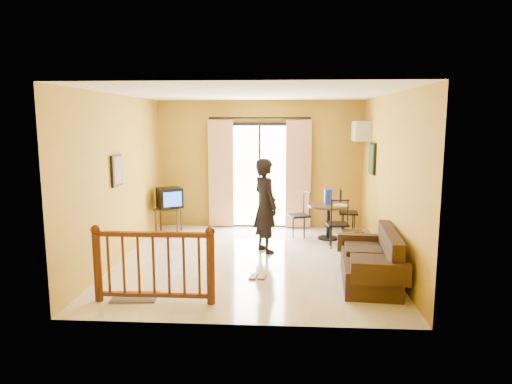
# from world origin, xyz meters

# --- Properties ---
(ground) EXTENTS (5.00, 5.00, 0.00)m
(ground) POSITION_xyz_m (0.00, 0.00, 0.00)
(ground) COLOR beige
(ground) RESTS_ON ground
(room_shell) EXTENTS (5.00, 5.00, 5.00)m
(room_shell) POSITION_xyz_m (0.00, 0.00, 1.70)
(room_shell) COLOR white
(room_shell) RESTS_ON ground
(balcony_door) EXTENTS (2.25, 0.14, 2.46)m
(balcony_door) POSITION_xyz_m (0.00, 2.43, 1.19)
(balcony_door) COLOR black
(balcony_door) RESTS_ON ground
(tv_table) EXTENTS (0.54, 0.45, 0.54)m
(tv_table) POSITION_xyz_m (-1.90, 1.82, 0.46)
(tv_table) COLOR black
(tv_table) RESTS_ON ground
(television) EXTENTS (0.63, 0.61, 0.43)m
(television) POSITION_xyz_m (-1.87, 1.82, 0.75)
(television) COLOR black
(television) RESTS_ON tv_table
(picture_left) EXTENTS (0.05, 0.42, 0.52)m
(picture_left) POSITION_xyz_m (-2.22, -0.20, 1.55)
(picture_left) COLOR black
(picture_left) RESTS_ON room_shell
(dining_table) EXTENTS (0.84, 0.84, 0.70)m
(dining_table) POSITION_xyz_m (1.44, 1.51, 0.55)
(dining_table) COLOR black
(dining_table) RESTS_ON ground
(water_jug) EXTENTS (0.16, 0.16, 0.30)m
(water_jug) POSITION_xyz_m (1.43, 1.59, 0.85)
(water_jug) COLOR #162FD2
(water_jug) RESTS_ON dining_table
(serving_tray) EXTENTS (0.33, 0.27, 0.02)m
(serving_tray) POSITION_xyz_m (1.67, 1.41, 0.71)
(serving_tray) COLOR white
(serving_tray) RESTS_ON dining_table
(dining_chairs) EXTENTS (1.52, 1.51, 0.95)m
(dining_chairs) POSITION_xyz_m (1.43, 1.48, 0.00)
(dining_chairs) COLOR black
(dining_chairs) RESTS_ON ground
(air_conditioner) EXTENTS (0.31, 0.60, 0.40)m
(air_conditioner) POSITION_xyz_m (2.09, 1.95, 2.15)
(air_conditioner) COLOR silver
(air_conditioner) RESTS_ON room_shell
(botanical_print) EXTENTS (0.05, 0.50, 0.60)m
(botanical_print) POSITION_xyz_m (2.22, 1.30, 1.65)
(botanical_print) COLOR black
(botanical_print) RESTS_ON room_shell
(coffee_table) EXTENTS (0.49, 0.89, 0.39)m
(coffee_table) POSITION_xyz_m (1.85, 0.32, 0.26)
(coffee_table) COLOR black
(coffee_table) RESTS_ON ground
(bowl) EXTENTS (0.23, 0.23, 0.06)m
(bowl) POSITION_xyz_m (1.85, 0.34, 0.43)
(bowl) COLOR brown
(bowl) RESTS_ON coffee_table
(sofa) EXTENTS (0.89, 1.71, 0.79)m
(sofa) POSITION_xyz_m (1.85, -1.00, 0.29)
(sofa) COLOR #312013
(sofa) RESTS_ON ground
(standing_person) EXTENTS (0.67, 0.74, 1.71)m
(standing_person) POSITION_xyz_m (0.21, 0.53, 0.85)
(standing_person) COLOR black
(standing_person) RESTS_ON ground
(stair_balustrade) EXTENTS (1.63, 0.13, 1.04)m
(stair_balustrade) POSITION_xyz_m (-1.15, -1.90, 0.56)
(stair_balustrade) COLOR #471E0F
(stair_balustrade) RESTS_ON ground
(doormat) EXTENTS (0.63, 0.45, 0.02)m
(doormat) POSITION_xyz_m (-1.46, -1.77, 0.01)
(doormat) COLOR #5A4F48
(doormat) RESTS_ON ground
(sandals) EXTENTS (0.27, 0.26, 0.03)m
(sandals) POSITION_xyz_m (0.15, -0.87, 0.01)
(sandals) COLOR brown
(sandals) RESTS_ON ground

